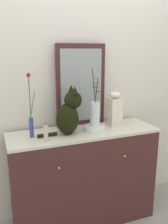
# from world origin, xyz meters

# --- Properties ---
(ground_plane) EXTENTS (6.00, 6.00, 0.00)m
(ground_plane) POSITION_xyz_m (0.00, 0.00, 0.00)
(ground_plane) COLOR #9A9991
(wall_back) EXTENTS (4.40, 0.08, 2.60)m
(wall_back) POSITION_xyz_m (0.00, 0.29, 1.30)
(wall_back) COLOR silver
(wall_back) RESTS_ON ground_plane
(sideboard) EXTENTS (1.39, 0.46, 0.94)m
(sideboard) POSITION_xyz_m (0.00, -0.00, 0.47)
(sideboard) COLOR #442222
(sideboard) RESTS_ON ground_plane
(mirror_leaning) EXTENTS (0.49, 0.03, 0.78)m
(mirror_leaning) POSITION_xyz_m (0.05, 0.20, 1.33)
(mirror_leaning) COLOR #3E2022
(mirror_leaning) RESTS_ON sideboard
(cat_sitting) EXTENTS (0.40, 0.20, 0.43)m
(cat_sitting) POSITION_xyz_m (-0.15, -0.02, 1.13)
(cat_sitting) COLOR black
(cat_sitting) RESTS_ON sideboard
(vase_slim_green) EXTENTS (0.06, 0.04, 0.55)m
(vase_slim_green) POSITION_xyz_m (-0.47, 0.01, 1.12)
(vase_slim_green) COLOR #333F85
(vase_slim_green) RESTS_ON sideboard
(bowl_porcelain) EXTENTS (0.20, 0.20, 0.05)m
(bowl_porcelain) POSITION_xyz_m (0.10, -0.03, 0.97)
(bowl_porcelain) COLOR white
(bowl_porcelain) RESTS_ON sideboard
(vase_glass_clear) EXTENTS (0.14, 0.17, 0.52)m
(vase_glass_clear) POSITION_xyz_m (0.10, -0.03, 1.12)
(vase_glass_clear) COLOR silver
(vase_glass_clear) RESTS_ON bowl_porcelain
(jar_lidded_porcelain) EXTENTS (0.12, 0.12, 0.36)m
(jar_lidded_porcelain) POSITION_xyz_m (0.35, 0.06, 1.11)
(jar_lidded_porcelain) COLOR silver
(jar_lidded_porcelain) RESTS_ON sideboard
(candle_pillar) EXTENTS (0.04, 0.04, 0.15)m
(candle_pillar) POSITION_xyz_m (-0.38, -0.13, 1.01)
(candle_pillar) COLOR beige
(candle_pillar) RESTS_ON sideboard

